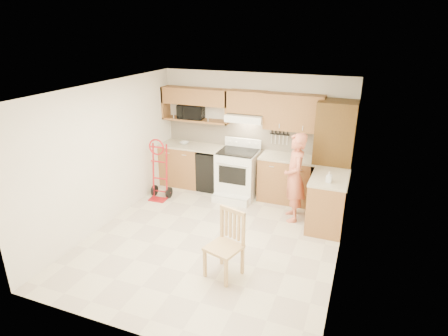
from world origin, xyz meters
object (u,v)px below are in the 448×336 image
Objects in this scene: dining_chair at (224,245)px; range at (237,170)px; hand_truck at (158,172)px; person at (295,178)px; microwave at (191,112)px.

range is at bearing 122.28° from dining_chair.
person is at bearing 0.37° from hand_truck.
microwave reaches higher than hand_truck.
microwave is at bearing 72.13° from hand_truck.
dining_chair is at bearing -65.14° from microwave.
range is 1.01× the size of hand_truck.
range is 1.42m from person.
microwave is at bearing 139.57° from dining_chair.
dining_chair is (2.17, -1.91, -0.09)m from hand_truck.
person is 2.75m from hand_truck.
dining_chair is (1.88, -2.93, -1.15)m from microwave.
person is (1.28, -0.55, 0.24)m from range.
person reaches higher than range.
microwave is 1.62m from range.
person is 2.14m from dining_chair.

